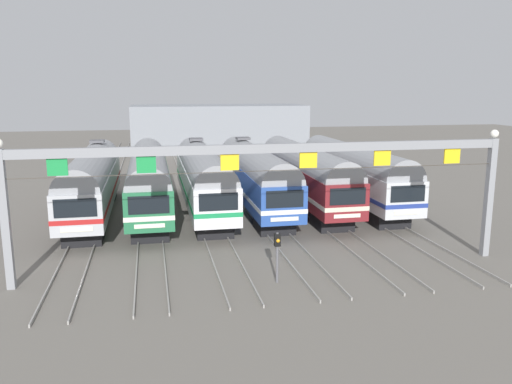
# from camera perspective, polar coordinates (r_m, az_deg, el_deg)

# --- Properties ---
(ground_plane) EXTENTS (160.00, 160.00, 0.00)m
(ground_plane) POSITION_cam_1_polar(r_m,az_deg,el_deg) (39.61, -2.93, -2.01)
(ground_plane) COLOR slate
(track_bed) EXTENTS (21.21, 70.00, 0.15)m
(track_bed) POSITION_cam_1_polar(r_m,az_deg,el_deg) (56.14, -5.53, 2.01)
(track_bed) COLOR gray
(track_bed) RESTS_ON ground
(commuter_train_stainless) EXTENTS (2.88, 18.06, 5.05)m
(commuter_train_stainless) POSITION_cam_1_polar(r_m,az_deg,el_deg) (38.88, -17.48, 1.26)
(commuter_train_stainless) COLOR #B2B5BA
(commuter_train_stainless) RESTS_ON ground
(commuter_train_green) EXTENTS (2.88, 18.06, 4.77)m
(commuter_train_green) POSITION_cam_1_polar(r_m,az_deg,el_deg) (38.65, -11.67, 1.50)
(commuter_train_green) COLOR #236B42
(commuter_train_green) RESTS_ON ground
(commuter_train_white) EXTENTS (2.88, 18.06, 5.05)m
(commuter_train_white) POSITION_cam_1_polar(r_m,az_deg,el_deg) (38.83, -5.85, 1.72)
(commuter_train_white) COLOR white
(commuter_train_white) RESTS_ON ground
(commuter_train_blue) EXTENTS (2.88, 18.06, 5.05)m
(commuter_train_blue) POSITION_cam_1_polar(r_m,az_deg,el_deg) (39.40, -0.14, 1.92)
(commuter_train_blue) COLOR #284C9E
(commuter_train_blue) RESTS_ON ground
(commuter_train_maroon) EXTENTS (2.88, 18.06, 4.77)m
(commuter_train_maroon) POSITION_cam_1_polar(r_m,az_deg,el_deg) (40.35, 5.36, 2.09)
(commuter_train_maroon) COLOR maroon
(commuter_train_maroon) RESTS_ON ground
(commuter_train_silver) EXTENTS (2.88, 18.06, 4.77)m
(commuter_train_silver) POSITION_cam_1_polar(r_m,az_deg,el_deg) (41.65, 10.56, 2.24)
(commuter_train_silver) COLOR silver
(commuter_train_silver) RESTS_ON ground
(catenary_gantry) EXTENTS (24.94, 0.44, 6.97)m
(catenary_gantry) POSITION_cam_1_polar(r_m,az_deg,el_deg) (25.55, 1.49, 2.75)
(catenary_gantry) COLOR gray
(catenary_gantry) RESTS_ON ground
(yard_signal_mast) EXTENTS (0.28, 0.35, 2.47)m
(yard_signal_mast) POSITION_cam_1_polar(r_m,az_deg,el_deg) (24.72, 2.35, -6.12)
(yard_signal_mast) COLOR #59595E
(yard_signal_mast) RESTS_ON ground
(maintenance_building) EXTENTS (24.90, 10.00, 6.63)m
(maintenance_building) POSITION_cam_1_polar(r_m,az_deg,el_deg) (77.16, -4.15, 7.00)
(maintenance_building) COLOR gray
(maintenance_building) RESTS_ON ground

